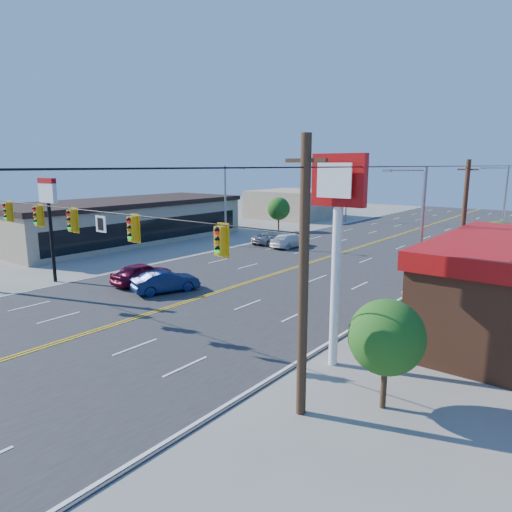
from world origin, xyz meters
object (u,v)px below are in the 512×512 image
Objects in this scene: pizza_hut_sign at (49,208)px; car_magenta at (142,274)px; car_blue at (166,282)px; signal_span at (85,234)px; car_white at (290,241)px; kfc_pylon at (338,218)px; car_silver at (269,239)px.

pizza_hut_sign reaches higher than car_magenta.
signal_span is at bearing 130.50° from car_blue.
pizza_hut_sign is 1.59× the size of car_magenta.
car_magenta is at bearing 30.78° from pizza_hut_sign.
car_magenta is 18.05m from car_white.
car_white is (0.03, 18.05, -0.06)m from car_magenta.
car_white is (-2.84, 18.42, -0.02)m from car_blue.
pizza_hut_sign is 1.48× the size of car_white.
car_blue is (-13.63, 2.90, -5.35)m from kfc_pylon.
pizza_hut_sign is 22.49m from car_white.
kfc_pylon is 27.47m from car_white.
kfc_pylon is 1.83× the size of car_white.
pizza_hut_sign is 7.80m from car_magenta.
signal_span is at bearing -160.22° from kfc_pylon.
car_white reaches higher than car_silver.
pizza_hut_sign reaches higher than car_silver.
car_silver is at bearing 131.67° from kfc_pylon.
pizza_hut_sign is 1.62× the size of car_blue.
car_blue is 18.64m from car_white.
car_blue is at bearing 175.39° from car_magenta.
car_magenta is (5.50, 3.28, -4.45)m from pizza_hut_sign.
car_magenta is 1.02× the size of car_silver.
car_magenta is at bearing 96.02° from car_white.
kfc_pylon is at bearing 131.29° from car_silver.
signal_span reaches higher than kfc_pylon.
car_blue is at bearing 106.46° from car_silver.
car_white is 1.09× the size of car_silver.
car_silver is (2.68, 21.71, -4.59)m from pizza_hut_sign.
kfc_pylon is 2.02× the size of car_blue.
car_blue is 19.65m from car_silver.
car_blue is (-2.51, 6.90, -4.19)m from signal_span.
kfc_pylon reaches higher than car_silver.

